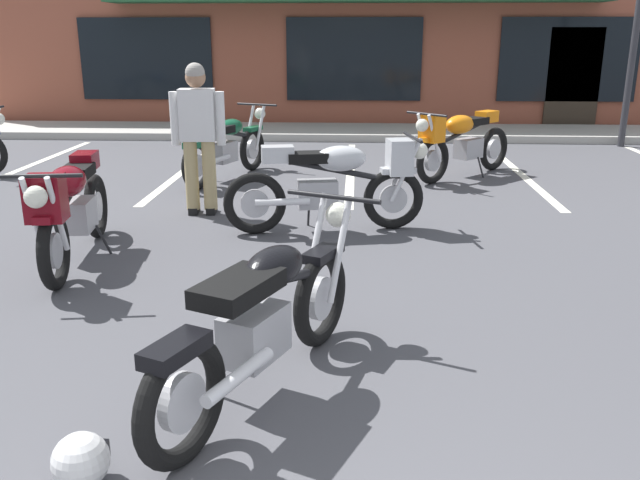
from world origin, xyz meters
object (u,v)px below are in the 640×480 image
(motorcycle_black_cruiser, at_px, (461,141))
(person_in_shorts_foreground, at_px, (198,130))
(motorcycle_silver_naked, at_px, (336,181))
(motorcycle_blue_standard, at_px, (71,207))
(helmet_on_pavement, at_px, (81,460))
(motorcycle_orange_scrambler, at_px, (227,146))
(motorcycle_foreground_classic, at_px, (265,317))

(motorcycle_black_cruiser, relative_size, person_in_shorts_foreground, 0.99)
(motorcycle_silver_naked, distance_m, motorcycle_blue_standard, 2.56)
(motorcycle_black_cruiser, xyz_separation_m, motorcycle_silver_naked, (-1.66, -2.78, 0.00))
(motorcycle_silver_naked, bearing_deg, helmet_on_pavement, -103.69)
(motorcycle_orange_scrambler, bearing_deg, motorcycle_black_cruiser, 4.68)
(motorcycle_black_cruiser, distance_m, motorcycle_orange_scrambler, 3.28)
(motorcycle_blue_standard, distance_m, motorcycle_orange_scrambler, 3.75)
(helmet_on_pavement, bearing_deg, motorcycle_foreground_classic, 50.70)
(person_in_shorts_foreground, bearing_deg, motorcycle_blue_standard, -112.46)
(motorcycle_foreground_classic, height_order, motorcycle_blue_standard, same)
(motorcycle_foreground_classic, distance_m, motorcycle_black_cruiser, 6.39)
(motorcycle_orange_scrambler, distance_m, person_in_shorts_foreground, 1.98)
(motorcycle_silver_naked, bearing_deg, motorcycle_foreground_classic, -95.14)
(motorcycle_black_cruiser, bearing_deg, motorcycle_silver_naked, -120.89)
(motorcycle_foreground_classic, relative_size, motorcycle_black_cruiser, 1.20)
(motorcycle_foreground_classic, height_order, motorcycle_black_cruiser, same)
(motorcycle_blue_standard, height_order, helmet_on_pavement, motorcycle_blue_standard)
(person_in_shorts_foreground, relative_size, helmet_on_pavement, 6.44)
(motorcycle_silver_naked, height_order, helmet_on_pavement, motorcycle_silver_naked)
(motorcycle_blue_standard, bearing_deg, helmet_on_pavement, -67.30)
(motorcycle_foreground_classic, relative_size, person_in_shorts_foreground, 1.18)
(motorcycle_silver_naked, height_order, motorcycle_blue_standard, same)
(helmet_on_pavement, bearing_deg, motorcycle_silver_naked, 76.31)
(motorcycle_foreground_classic, bearing_deg, person_in_shorts_foreground, 107.74)
(motorcycle_blue_standard, xyz_separation_m, motorcycle_orange_scrambler, (0.67, 3.69, -0.07))
(motorcycle_silver_naked, xyz_separation_m, motorcycle_orange_scrambler, (-1.60, 2.51, -0.07))
(motorcycle_orange_scrambler, xyz_separation_m, helmet_on_pavement, (0.58, -6.70, -0.33))
(motorcycle_silver_naked, bearing_deg, motorcycle_orange_scrambler, 122.52)
(motorcycle_blue_standard, relative_size, helmet_on_pavement, 8.09)
(motorcycle_black_cruiser, xyz_separation_m, person_in_shorts_foreground, (-3.21, -2.19, 0.42))
(motorcycle_blue_standard, xyz_separation_m, helmet_on_pavement, (1.26, -3.00, -0.40))
(motorcycle_orange_scrambler, xyz_separation_m, person_in_shorts_foreground, (0.06, -1.92, 0.49))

